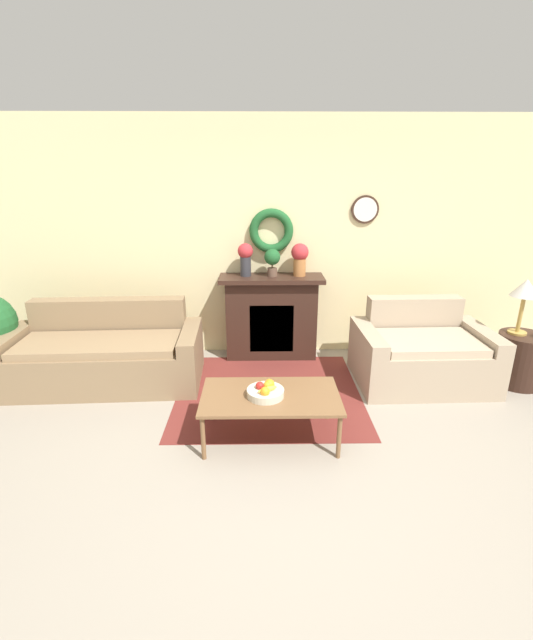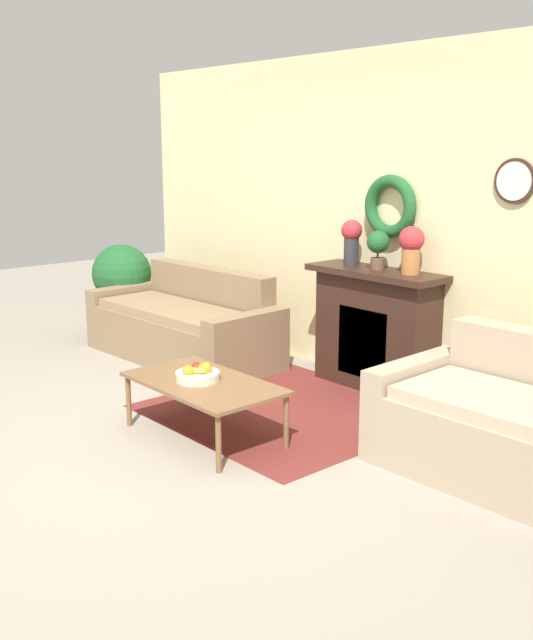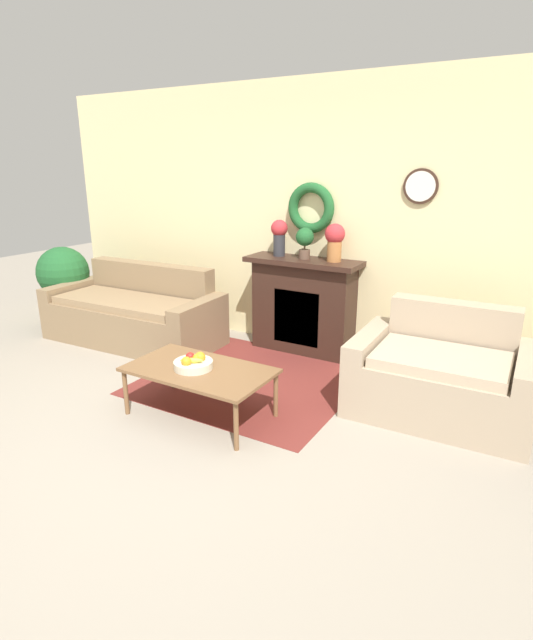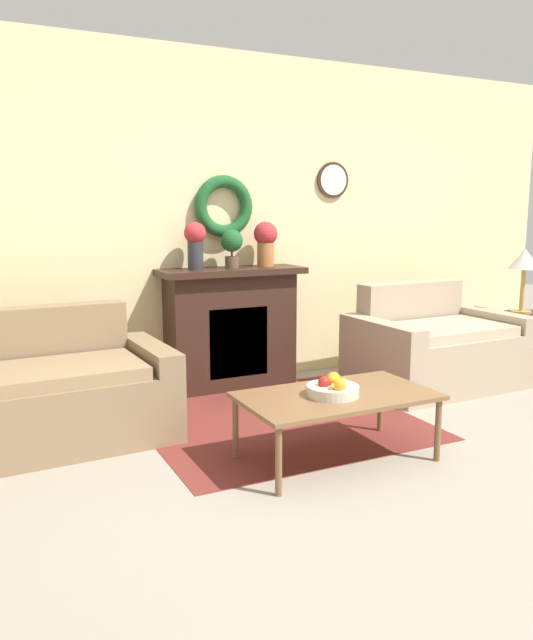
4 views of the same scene
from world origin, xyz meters
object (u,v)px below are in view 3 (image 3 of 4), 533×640
vase_on_mantel_left (279,235)px  potted_plant_on_mantel (305,240)px  fireplace (303,305)px  fruit_bowl (193,363)px  vase_on_mantel_right (335,240)px  couch_left (135,314)px  loveseat_right (442,376)px  potted_plant_floor_by_couch (63,276)px  coffee_table (199,372)px

vase_on_mantel_left → potted_plant_on_mantel: (0.30, -0.02, -0.02)m
fireplace → fruit_bowl: 1.71m
vase_on_mantel_left → vase_on_mantel_right: size_ratio=1.01×
couch_left → loveseat_right: 3.30m
vase_on_mantel_right → couch_left: bearing=-162.4°
fireplace → vase_on_mantel_left: vase_on_mantel_left is taller
vase_on_mantel_right → vase_on_mantel_left: bearing=180.0°
loveseat_right → vase_on_mantel_right: bearing=149.5°
vase_on_mantel_left → loveseat_right: bearing=-20.4°
fireplace → potted_plant_floor_by_couch: (-2.95, -0.60, 0.09)m
fireplace → couch_left: 1.88m
couch_left → loveseat_right: bearing=-2.9°
couch_left → potted_plant_on_mantel: (1.76, 0.64, 0.88)m
potted_plant_on_mantel → vase_on_mantel_left: bearing=176.2°
coffee_table → vase_on_mantel_left: (-0.24, 1.70, 0.83)m
fireplace → loveseat_right: fireplace is taller
fireplace → fruit_bowl: size_ratio=3.95×
fireplace → potted_plant_floor_by_couch: 3.01m
fruit_bowl → potted_plant_on_mantel: bearing=86.7°
loveseat_right → fruit_bowl: 1.94m
couch_left → fireplace: bearing=18.0°
coffee_table → loveseat_right: bearing=32.2°
potted_plant_floor_by_couch → coffee_table: bearing=-20.6°
fruit_bowl → potted_plant_floor_by_couch: 3.08m
fireplace → couch_left: (-1.75, -0.65, -0.20)m
fruit_bowl → vase_on_mantel_right: size_ratio=0.82×
coffee_table → potted_plant_floor_by_couch: 3.11m
potted_plant_floor_by_couch → couch_left: bearing=-2.5°
loveseat_right → vase_on_mantel_left: (-1.84, 0.69, 0.89)m
fireplace → potted_plant_on_mantel: size_ratio=3.82×
coffee_table → potted_plant_floor_by_couch: size_ratio=1.18×
vase_on_mantel_left → potted_plant_floor_by_couch: bearing=-167.2°
potted_plant_on_mantel → coffee_table: bearing=-92.0°
couch_left → coffee_table: size_ratio=1.79×
loveseat_right → vase_on_mantel_left: size_ratio=3.70×
couch_left → potted_plant_on_mantel: size_ratio=6.46×
fireplace → potted_plant_floor_by_couch: fireplace is taller
fireplace → coffee_table: fireplace is taller
potted_plant_floor_by_couch → vase_on_mantel_left: bearing=12.8°
coffee_table → potted_plant_on_mantel: potted_plant_on_mantel is taller
loveseat_right → potted_plant_floor_by_couch: 4.51m
vase_on_mantel_left → potted_plant_floor_by_couch: size_ratio=0.39×
fireplace → potted_plant_floor_by_couch: size_ratio=1.25×
fruit_bowl → potted_plant_floor_by_couch: potted_plant_floor_by_couch is taller
potted_plant_on_mantel → loveseat_right: bearing=-23.3°
vase_on_mantel_right → potted_plant_on_mantel: bearing=-176.3°
couch_left → loveseat_right: size_ratio=1.47×
vase_on_mantel_left → potted_plant_on_mantel: 0.30m
loveseat_right → potted_plant_on_mantel: size_ratio=4.41×
loveseat_right → fruit_bowl: size_ratio=4.56×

